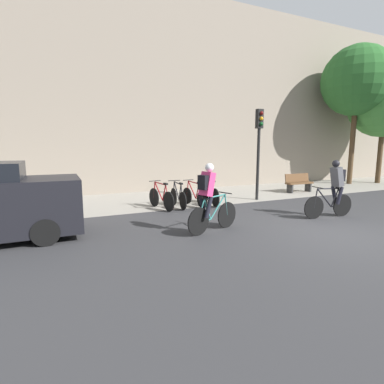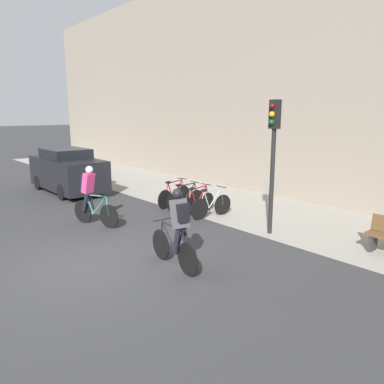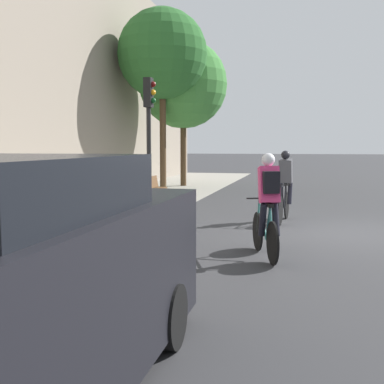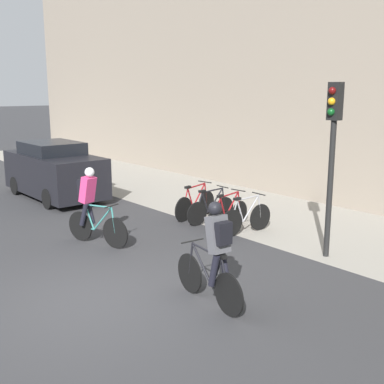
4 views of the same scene
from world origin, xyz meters
name	(u,v)px [view 1 (image 1 of 4)]	position (x,y,z in m)	size (l,w,h in m)	color
ground	(339,234)	(0.00, 0.00, 0.00)	(200.00, 200.00, 0.00)	#333335
kerb_strip	(212,195)	(0.00, 6.75, 0.00)	(44.00, 4.50, 0.01)	gray
building_facade	(189,95)	(0.00, 9.30, 4.76)	(44.00, 0.60, 9.52)	gray
cyclist_pink	(209,197)	(-2.95, 1.50, 0.95)	(1.71, 0.66, 1.80)	black
cyclist_grey	(334,187)	(1.39, 1.39, 0.95)	(1.80, 0.48, 1.79)	black
parked_bike_0	(161,198)	(-3.11, 4.81, 0.41)	(0.50, 1.70, 0.98)	black
parked_bike_1	(178,197)	(-2.47, 4.81, 0.39)	(0.46, 1.62, 0.96)	black
parked_bike_2	(194,196)	(-1.81, 4.81, 0.39)	(0.46, 1.64, 0.95)	black
parked_bike_3	(210,194)	(-1.16, 4.81, 0.40)	(0.46, 1.66, 0.98)	black
traffic_light_pole	(259,138)	(1.12, 4.91, 2.54)	(0.26, 0.30, 3.67)	black
bench	(299,183)	(4.20, 5.77, 0.46)	(1.44, 0.44, 0.89)	brown
street_tree_1	(357,81)	(9.32, 6.99, 5.83)	(3.89, 3.89, 7.79)	#4C3823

